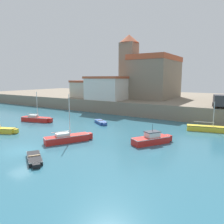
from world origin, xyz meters
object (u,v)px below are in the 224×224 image
(sailboat_red_4, at_px, (68,138))
(harbor_shed_mid_row, at_px, (106,88))
(sailboat_yellow_3, at_px, (210,129))
(dinghy_blue_6, at_px, (101,122))
(sailboat_red_5, at_px, (36,119))
(truck_on_quay, at_px, (220,100))
(dinghy_black_1, at_px, (34,158))
(harbor_shed_near_wharf, at_px, (84,89))
(motorboat_red_0, at_px, (152,139))
(church, at_px, (151,75))

(sailboat_red_4, xyz_separation_m, harbor_shed_mid_row, (-10.07, 23.30, 4.94))
(sailboat_yellow_3, distance_m, dinghy_blue_6, 17.11)
(sailboat_red_5, xyz_separation_m, truck_on_quay, (27.73, 15.62, 3.47))
(dinghy_black_1, height_order, truck_on_quay, truck_on_quay)
(dinghy_black_1, height_order, dinghy_blue_6, dinghy_blue_6)
(dinghy_blue_6, height_order, harbor_shed_near_wharf, harbor_shed_near_wharf)
(dinghy_blue_6, bearing_deg, motorboat_red_0, -27.38)
(sailboat_red_4, bearing_deg, dinghy_blue_6, 104.80)
(sailboat_yellow_3, relative_size, harbor_shed_near_wharf, 1.03)
(sailboat_red_4, bearing_deg, harbor_shed_near_wharf, 125.87)
(dinghy_black_1, xyz_separation_m, church, (-4.74, 38.95, 8.18))
(dinghy_black_1, xyz_separation_m, truck_on_quay, (12.34, 28.03, 3.74))
(harbor_shed_mid_row, height_order, truck_on_quay, harbor_shed_mid_row)
(dinghy_black_1, relative_size, church, 0.24)
(sailboat_yellow_3, relative_size, dinghy_blue_6, 1.92)
(motorboat_red_0, relative_size, truck_on_quay, 1.10)
(sailboat_red_4, bearing_deg, sailboat_yellow_3, 47.84)
(dinghy_black_1, bearing_deg, sailboat_yellow_3, 60.55)
(dinghy_black_1, height_order, church, church)
(dinghy_blue_6, bearing_deg, truck_on_quay, 32.80)
(dinghy_blue_6, relative_size, harbor_shed_near_wharf, 0.53)
(motorboat_red_0, bearing_deg, harbor_shed_near_wharf, 143.26)
(dinghy_black_1, relative_size, sailboat_red_5, 0.63)
(harbor_shed_near_wharf, relative_size, harbor_shed_mid_row, 0.74)
(sailboat_red_5, height_order, harbor_shed_mid_row, harbor_shed_mid_row)
(harbor_shed_mid_row, bearing_deg, dinghy_black_1, -68.26)
(dinghy_blue_6, xyz_separation_m, truck_on_quay, (16.92, 10.90, 3.68))
(sailboat_yellow_3, relative_size, sailboat_red_5, 1.14)
(sailboat_yellow_3, relative_size, truck_on_quay, 1.48)
(sailboat_red_4, height_order, dinghy_blue_6, sailboat_red_4)
(harbor_shed_near_wharf, bearing_deg, motorboat_red_0, -36.74)
(dinghy_black_1, bearing_deg, dinghy_blue_6, 104.98)
(dinghy_black_1, bearing_deg, church, 96.94)
(motorboat_red_0, height_order, dinghy_black_1, motorboat_red_0)
(sailboat_red_5, bearing_deg, church, 68.13)
(sailboat_yellow_3, height_order, truck_on_quay, truck_on_quay)
(sailboat_yellow_3, distance_m, truck_on_quay, 7.63)
(church, relative_size, harbor_shed_near_wharf, 2.35)
(dinghy_black_1, distance_m, church, 40.08)
(sailboat_red_5, xyz_separation_m, dinghy_blue_6, (10.81, 4.72, -0.21))
(church, bearing_deg, harbor_shed_near_wharf, -152.50)
(motorboat_red_0, xyz_separation_m, dinghy_blue_6, (-11.75, 6.09, -0.27))
(dinghy_blue_6, height_order, truck_on_quay, truck_on_quay)
(motorboat_red_0, distance_m, dinghy_blue_6, 13.24)
(motorboat_red_0, relative_size, harbor_shed_mid_row, 0.57)
(sailboat_red_5, xyz_separation_m, church, (10.65, 26.53, 7.91))
(dinghy_black_1, xyz_separation_m, dinghy_blue_6, (-4.58, 17.13, 0.05))
(dinghy_blue_6, relative_size, harbor_shed_mid_row, 0.40)
(church, height_order, harbor_shed_near_wharf, church)
(dinghy_black_1, xyz_separation_m, sailboat_yellow_3, (12.02, 21.28, 0.20))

